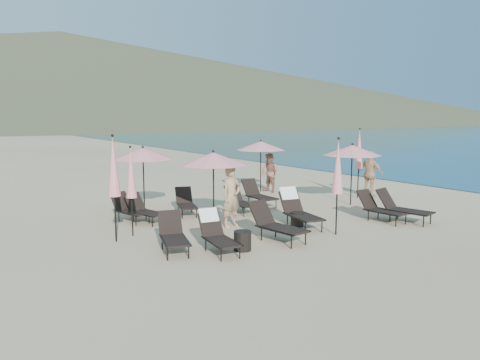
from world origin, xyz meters
TOP-DOWN VIEW (x-y plane):
  - ground at (0.00, 0.00)m, footprint 800.00×800.00m
  - volcanic_headland at (71.37, 302.62)m, footprint 690.00×690.00m
  - lounger_0 at (-4.67, 0.31)m, footprint 1.01×1.67m
  - lounger_1 at (-3.78, -0.29)m, footprint 0.76×1.62m
  - lounger_2 at (-1.96, -0.28)m, footprint 0.91×1.81m
  - lounger_3 at (-0.40, 0.66)m, footprint 0.96×1.87m
  - lounger_4 at (2.23, -0.23)m, footprint 0.74×1.66m
  - lounger_5 at (2.75, -0.65)m, footprint 1.03×1.82m
  - lounger_6 at (-4.08, 3.70)m, footprint 0.96×1.61m
  - lounger_7 at (-4.43, 4.07)m, footprint 0.91×1.61m
  - lounger_8 at (-2.44, 4.08)m, footprint 0.98×1.58m
  - lounger_9 at (-0.74, 3.35)m, footprint 0.69×1.55m
  - lounger_10 at (0.48, 3.97)m, footprint 0.65×1.63m
  - umbrella_open_0 at (-2.38, 2.30)m, footprint 2.12×2.12m
  - umbrella_open_1 at (3.48, 2.22)m, footprint 2.15×2.15m
  - umbrella_open_2 at (-3.52, 5.12)m, footprint 2.14×2.14m
  - umbrella_open_3 at (2.43, 6.55)m, footprint 2.12×2.12m
  - umbrella_closed_0 at (-0.15, -0.70)m, footprint 0.32×0.32m
  - umbrella_closed_1 at (4.82, 3.11)m, footprint 0.33×0.33m
  - umbrella_closed_2 at (-4.99, 2.27)m, footprint 0.29×0.29m
  - umbrella_closed_3 at (-5.57, 1.95)m, footprint 0.33×0.33m
  - side_table_0 at (-3.21, -0.58)m, footprint 0.44×0.44m
  - side_table_1 at (-0.42, 0.66)m, footprint 0.39×0.39m
  - beachgoer_a at (-2.10, 1.72)m, footprint 0.73×0.54m
  - beachgoer_b at (2.68, 6.22)m, footprint 0.77×0.92m
  - beachgoer_c at (5.36, 2.97)m, footprint 0.71×1.20m

SIDE VIEW (x-z plane):
  - ground at x=0.00m, z-range 0.00..0.00m
  - side_table_1 at x=-0.42m, z-range 0.00..0.43m
  - side_table_0 at x=-3.21m, z-range 0.00..0.49m
  - lounger_8 at x=-2.44m, z-range -0.03..0.83m
  - lounger_6 at x=-4.08m, z-range -0.03..0.84m
  - lounger_9 at x=-0.74m, z-range -0.03..0.84m
  - lounger_7 at x=-4.43m, z-range -0.03..0.85m
  - lounger_0 at x=-4.67m, z-range -0.03..0.87m
  - lounger_4 at x=2.23m, z-range -0.03..0.90m
  - lounger_10 at x=0.48m, z-range -0.03..0.90m
  - lounger_5 at x=2.75m, z-range -0.03..0.95m
  - lounger_1 at x=-3.78m, z-range -0.02..0.95m
  - lounger_2 at x=-1.96m, z-range -0.03..0.96m
  - lounger_3 at x=-0.40m, z-range -0.02..1.09m
  - beachgoer_b at x=2.68m, z-range 0.00..1.71m
  - beachgoer_a at x=-2.10m, z-range 0.00..1.84m
  - beachgoer_c at x=5.36m, z-range 0.00..1.92m
  - umbrella_closed_2 at x=-4.99m, z-range 0.49..3.00m
  - umbrella_closed_0 at x=-0.15m, z-range 0.54..3.27m
  - umbrella_closed_1 at x=4.82m, z-range 0.55..3.38m
  - umbrella_closed_3 at x=-5.57m, z-range 0.56..3.41m
  - umbrella_open_0 at x=-2.38m, z-range 0.88..3.16m
  - umbrella_open_3 at x=2.43m, z-range 0.88..3.16m
  - umbrella_open_2 at x=-3.52m, z-range 0.88..3.18m
  - umbrella_open_1 at x=3.48m, z-range 0.89..3.20m
  - volcanic_headland at x=71.37m, z-range -1.01..53.99m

